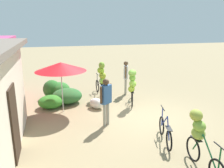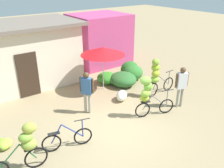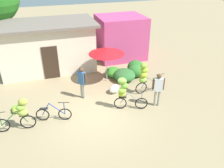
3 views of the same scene
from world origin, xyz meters
name	(u,v)px [view 1 (image 1 of 3)]	position (x,y,z in m)	size (l,w,h in m)	color
ground_plane	(146,118)	(0.00, 0.00, 0.00)	(60.00, 60.00, 0.00)	#96825E
hedge_bush_front_left	(51,102)	(2.11, 3.55, 0.27)	(1.01, 1.07, 0.55)	#348628
hedge_bush_front_right	(67,96)	(2.56, 2.82, 0.34)	(1.28, 1.36, 0.68)	#2F682F
hedge_bush_mid	(60,90)	(3.44, 3.11, 0.39)	(1.06, 0.99, 0.77)	#31752D
hedge_bush_by_door	(52,89)	(3.52, 3.48, 0.44)	(1.00, 0.84, 0.88)	#2A6826
market_umbrella	(61,67)	(1.54, 3.06, 1.89)	(2.03, 2.03, 2.07)	beige
bicycle_leftmost	(200,135)	(-3.12, -0.06, 0.85)	(1.69, 0.47, 1.46)	black
bicycle_near_pile	(165,131)	(-1.80, 0.16, 0.34)	(1.55, 0.46, 0.93)	black
bicycle_center_loaded	(132,84)	(1.51, 0.05, 0.98)	(1.55, 0.70, 1.66)	black
bicycle_by_shop	(101,77)	(3.05, 1.10, 1.02)	(1.72, 0.45, 1.78)	black
produce_sack	(96,103)	(1.54, 1.65, 0.22)	(0.70, 0.44, 0.44)	silver
person_vendor	(126,74)	(3.12, -0.19, 1.07)	(0.55, 0.32, 1.73)	gray
person_bystander	(106,97)	(-0.19, 1.64, 1.06)	(0.39, 0.49, 1.72)	gray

